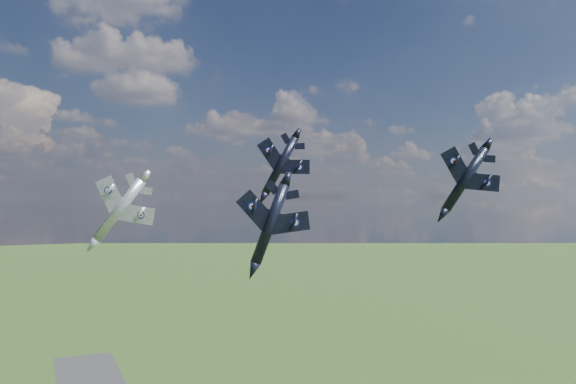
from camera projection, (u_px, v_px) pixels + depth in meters
name	position (u px, v px, depth m)	size (l,w,h in m)	color
jet_lead_navy	(270.00, 224.00, 68.61)	(10.06, 14.02, 2.90)	black
jet_right_navy	(465.00, 179.00, 79.62)	(10.18, 14.20, 2.94)	black
jet_high_navy	(280.00, 165.00, 91.51)	(10.16, 14.17, 2.93)	black
jet_left_silver	(119.00, 210.00, 72.35)	(9.48, 13.22, 2.74)	#91939A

